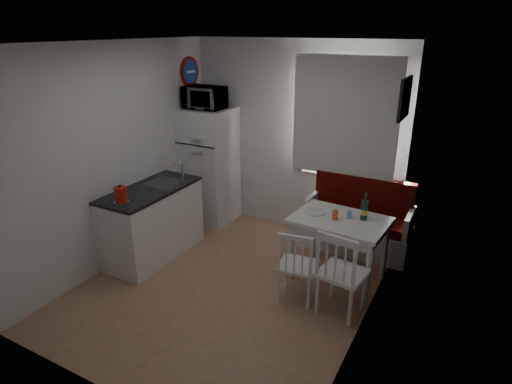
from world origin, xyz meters
TOP-DOWN VIEW (x-y plane):
  - floor at (0.00, 0.00)m, footprint 3.00×3.50m
  - ceiling at (0.00, 0.00)m, footprint 3.00×3.50m
  - wall_back at (0.00, 1.75)m, footprint 3.00×0.02m
  - wall_front at (0.00, -1.75)m, footprint 3.00×0.02m
  - wall_left at (-1.50, 0.00)m, footprint 0.02×3.50m
  - wall_right at (1.50, 0.00)m, footprint 0.02×3.50m
  - window at (0.70, 1.72)m, footprint 1.22×0.06m
  - curtain at (0.70, 1.65)m, footprint 1.35×0.02m
  - kitchen_counter at (-1.20, 0.16)m, footprint 0.62×1.32m
  - wall_sign at (-1.47, 1.45)m, footprint 0.03×0.40m
  - picture_frame at (1.48, 1.10)m, footprint 0.04×0.52m
  - bench at (1.02, 1.51)m, footprint 1.33×0.51m
  - dining_table at (1.02, 0.70)m, footprint 1.07×0.79m
  - chair_left at (0.77, 0.05)m, footprint 0.44×0.42m
  - chair_right at (1.25, 0.04)m, footprint 0.49×0.47m
  - fridge at (-1.18, 1.40)m, footprint 0.67×0.67m
  - microwave at (-1.18, 1.35)m, footprint 0.55×0.37m
  - kettle at (-1.15, -0.36)m, footprint 0.16×0.16m
  - wine_bottle at (1.25, 0.80)m, footprint 0.08×0.08m
  - drinking_glass_orange at (0.97, 0.65)m, footprint 0.06×0.06m
  - drinking_glass_blue at (1.10, 0.75)m, footprint 0.05×0.05m
  - plate at (0.72, 0.72)m, footprint 0.23×0.23m

SIDE VIEW (x-z plane):
  - floor at x=0.00m, z-range -0.01..0.01m
  - bench at x=1.02m, z-range -0.16..0.79m
  - kitchen_counter at x=-1.20m, z-range -0.12..1.04m
  - chair_left at x=0.77m, z-range 0.29..0.74m
  - chair_right at x=1.25m, z-range 0.33..0.83m
  - dining_table at x=1.02m, z-range 0.30..1.06m
  - plate at x=0.72m, z-range 0.76..0.78m
  - drinking_glass_blue at x=1.10m, z-range 0.76..0.85m
  - drinking_glass_orange at x=0.97m, z-range 0.76..0.87m
  - fridge at x=-1.18m, z-range 0.00..1.68m
  - wine_bottle at x=1.25m, z-range 0.76..1.07m
  - kettle at x=-1.15m, z-range 0.90..1.12m
  - wall_back at x=0.00m, z-range 0.00..2.60m
  - wall_front at x=0.00m, z-range 0.00..2.60m
  - wall_left at x=-1.50m, z-range 0.00..2.60m
  - wall_right at x=1.50m, z-range 0.00..2.60m
  - window at x=0.70m, z-range 0.89..2.36m
  - curtain at x=0.70m, z-range 0.93..2.42m
  - microwave at x=-1.18m, z-range 1.68..1.98m
  - picture_frame at x=1.48m, z-range 1.84..2.26m
  - wall_sign at x=-1.47m, z-range 1.95..2.35m
  - ceiling at x=0.00m, z-range 2.59..2.61m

